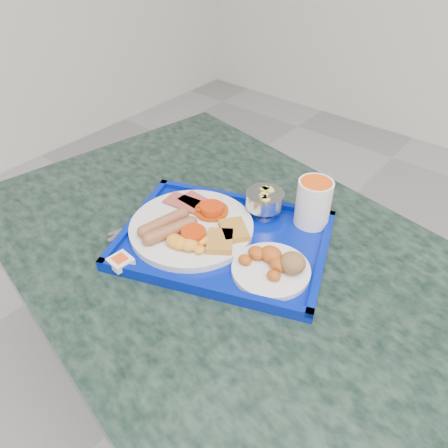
% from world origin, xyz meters
% --- Properties ---
extents(table, '(1.27, 0.97, 0.72)m').
position_xyz_m(table, '(-1.08, 0.76, 0.53)').
color(table, slate).
rests_on(table, floor).
extents(tray, '(0.51, 0.44, 0.03)m').
position_xyz_m(tray, '(-1.10, 0.77, 0.72)').
color(tray, '#031792').
rests_on(tray, table).
extents(main_plate, '(0.27, 0.27, 0.04)m').
position_xyz_m(main_plate, '(-1.16, 0.74, 0.74)').
color(main_plate, silver).
rests_on(main_plate, tray).
extents(bread_plate, '(0.15, 0.15, 0.05)m').
position_xyz_m(bread_plate, '(-0.96, 0.76, 0.75)').
color(bread_plate, silver).
rests_on(bread_plate, tray).
extents(fruit_bowl, '(0.08, 0.08, 0.06)m').
position_xyz_m(fruit_bowl, '(-1.08, 0.90, 0.77)').
color(fruit_bowl, '#BCBCBE').
rests_on(fruit_bowl, tray).
extents(juice_cup, '(0.07, 0.07, 0.10)m').
position_xyz_m(juice_cup, '(-0.98, 0.94, 0.79)').
color(juice_cup, white).
rests_on(juice_cup, tray).
extents(spoon, '(0.08, 0.18, 0.01)m').
position_xyz_m(spoon, '(-1.29, 0.75, 0.73)').
color(spoon, '#BCBCBE').
rests_on(spoon, tray).
extents(knife, '(0.02, 0.17, 0.00)m').
position_xyz_m(knife, '(-1.28, 0.70, 0.73)').
color(knife, '#BCBCBE').
rests_on(knife, tray).
extents(jam_packet, '(0.05, 0.05, 0.02)m').
position_xyz_m(jam_packet, '(-1.20, 0.58, 0.74)').
color(jam_packet, white).
rests_on(jam_packet, tray).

